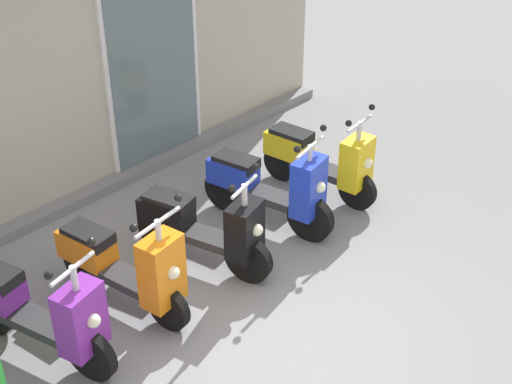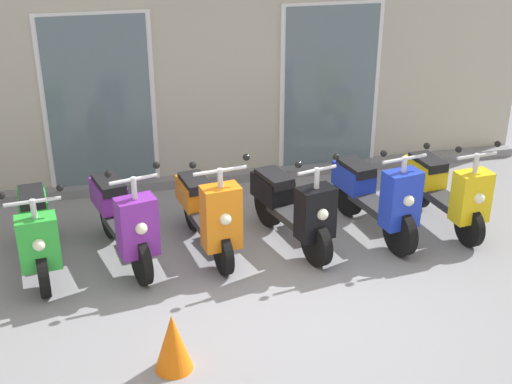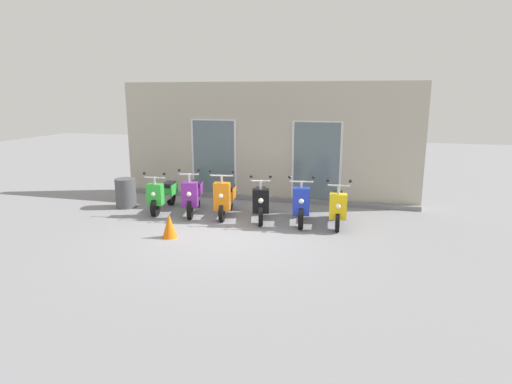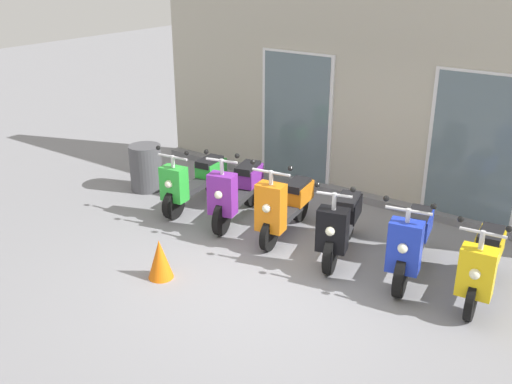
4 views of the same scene
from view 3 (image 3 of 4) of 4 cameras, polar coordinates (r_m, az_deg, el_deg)
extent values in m
plane|color=gray|center=(9.81, -3.37, -5.17)|extent=(40.00, 40.00, 0.00)
cube|color=#B2AD9E|center=(12.50, 1.22, 6.61)|extent=(8.63, 0.30, 3.34)
cube|color=slate|center=(12.54, 0.91, -0.85)|extent=(8.63, 0.20, 0.12)
cube|color=silver|center=(12.85, -5.53, 4.38)|extent=(1.38, 0.04, 2.30)
cube|color=slate|center=(12.83, -5.56, 4.36)|extent=(1.26, 0.02, 2.22)
cube|color=silver|center=(12.13, 7.94, 3.81)|extent=(1.38, 0.04, 2.30)
cube|color=slate|center=(12.11, 7.93, 3.79)|extent=(1.26, 0.02, 2.22)
cylinder|color=black|center=(11.19, -13.07, -1.99)|extent=(0.15, 0.47, 0.46)
cylinder|color=black|center=(12.24, -11.08, -0.62)|extent=(0.15, 0.47, 0.46)
cube|color=#2D2D30|center=(11.69, -12.05, -0.80)|extent=(0.34, 0.74, 0.09)
cube|color=green|center=(11.15, -13.08, -0.32)|extent=(0.40, 0.28, 0.53)
sphere|color=#F2EFCC|center=(11.02, -13.34, -0.27)|extent=(0.12, 0.12, 0.12)
cube|color=green|center=(12.09, -11.29, 0.37)|extent=(0.35, 0.55, 0.28)
cube|color=black|center=(12.03, -11.38, 0.98)|extent=(0.31, 0.51, 0.11)
cylinder|color=silver|center=(11.07, -13.17, 1.44)|extent=(0.06, 0.06, 0.20)
cylinder|color=silver|center=(11.06, -13.19, 1.85)|extent=(0.52, 0.09, 0.04)
sphere|color=black|center=(10.95, -11.96, 2.33)|extent=(0.07, 0.07, 0.07)
sphere|color=black|center=(11.14, -14.45, 2.38)|extent=(0.07, 0.07, 0.07)
cylinder|color=black|center=(10.78, -8.65, -2.26)|extent=(0.21, 0.51, 0.50)
cylinder|color=black|center=(11.86, -7.72, -0.84)|extent=(0.21, 0.51, 0.50)
cube|color=#2D2D30|center=(11.29, -8.18, -1.02)|extent=(0.42, 0.74, 0.09)
cube|color=purple|center=(10.73, -8.68, -0.33)|extent=(0.43, 0.32, 0.61)
sphere|color=#F2EFCC|center=(10.60, -8.81, -0.28)|extent=(0.12, 0.12, 0.12)
cube|color=purple|center=(11.69, -7.84, 0.48)|extent=(0.41, 0.58, 0.28)
cube|color=black|center=(11.63, -7.89, 1.11)|extent=(0.37, 0.53, 0.11)
cylinder|color=silver|center=(10.65, -8.75, 1.78)|extent=(0.06, 0.06, 0.24)
cylinder|color=silver|center=(10.63, -8.77, 2.32)|extent=(0.47, 0.15, 0.04)
sphere|color=black|center=(10.57, -7.53, 2.85)|extent=(0.07, 0.07, 0.07)
sphere|color=black|center=(10.65, -10.04, 2.84)|extent=(0.07, 0.07, 0.07)
cylinder|color=black|center=(10.48, -4.49, -2.73)|extent=(0.15, 0.46, 0.45)
cylinder|color=black|center=(11.51, -3.44, -1.30)|extent=(0.15, 0.46, 0.45)
cube|color=#2D2D30|center=(10.97, -3.95, -1.48)|extent=(0.35, 0.70, 0.09)
cube|color=orange|center=(10.42, -4.49, -0.58)|extent=(0.41, 0.29, 0.67)
sphere|color=#F2EFCC|center=(10.29, -4.63, -0.53)|extent=(0.12, 0.12, 0.12)
cube|color=orange|center=(11.35, -3.54, -0.11)|extent=(0.37, 0.56, 0.28)
cube|color=black|center=(11.28, -3.59, 0.54)|extent=(0.33, 0.51, 0.11)
cylinder|color=silver|center=(10.33, -4.53, 1.69)|extent=(0.06, 0.06, 0.21)
cylinder|color=silver|center=(10.32, -4.53, 2.16)|extent=(0.55, 0.11, 0.04)
sphere|color=black|center=(10.25, -3.05, 2.68)|extent=(0.07, 0.07, 0.07)
sphere|color=black|center=(10.35, -6.03, 2.73)|extent=(0.07, 0.07, 0.07)
cylinder|color=black|center=(10.15, 0.62, -3.10)|extent=(0.22, 0.50, 0.49)
cylinder|color=black|center=(11.15, 0.62, -1.63)|extent=(0.22, 0.50, 0.49)
cube|color=#2D2D30|center=(10.62, 0.62, -1.81)|extent=(0.41, 0.69, 0.09)
cube|color=black|center=(10.10, 0.62, -1.19)|extent=(0.43, 0.33, 0.56)
sphere|color=#F2EFCC|center=(9.96, 0.62, -1.14)|extent=(0.12, 0.12, 0.12)
cube|color=black|center=(10.99, 0.62, -0.44)|extent=(0.42, 0.58, 0.28)
cube|color=black|center=(10.92, 0.62, 0.23)|extent=(0.37, 0.53, 0.11)
cylinder|color=silver|center=(10.01, 0.63, 0.92)|extent=(0.06, 0.06, 0.24)
cylinder|color=silver|center=(9.99, 0.63, 1.47)|extent=(0.44, 0.15, 0.04)
sphere|color=black|center=(9.97, 1.91, 2.03)|extent=(0.07, 0.07, 0.07)
sphere|color=black|center=(9.97, -0.64, 2.03)|extent=(0.07, 0.07, 0.07)
cylinder|color=black|center=(9.96, 5.88, -3.40)|extent=(0.20, 0.53, 0.51)
cylinder|color=black|center=(10.99, 5.76, -1.83)|extent=(0.20, 0.53, 0.51)
cube|color=#2D2D30|center=(10.45, 5.83, -2.05)|extent=(0.38, 0.70, 0.09)
cube|color=#1E38C6|center=(9.90, 5.93, -1.25)|extent=(0.42, 0.31, 0.63)
sphere|color=#F2EFCC|center=(9.77, 5.95, -1.21)|extent=(0.12, 0.12, 0.12)
cube|color=#1E38C6|center=(10.83, 5.81, -0.63)|extent=(0.39, 0.57, 0.28)
cube|color=black|center=(10.76, 5.83, 0.05)|extent=(0.34, 0.52, 0.11)
cylinder|color=silver|center=(9.81, 5.98, 0.95)|extent=(0.06, 0.06, 0.18)
cylinder|color=silver|center=(9.80, 5.99, 1.36)|extent=(0.53, 0.13, 0.04)
sphere|color=black|center=(9.79, 7.55, 1.90)|extent=(0.07, 0.07, 0.07)
sphere|color=black|center=(9.78, 4.45, 1.96)|extent=(0.07, 0.07, 0.07)
cylinder|color=black|center=(9.88, 10.63, -3.87)|extent=(0.13, 0.46, 0.46)
cylinder|color=black|center=(10.89, 10.51, -2.30)|extent=(0.13, 0.46, 0.46)
cube|color=#2D2D30|center=(10.35, 10.59, -2.51)|extent=(0.33, 0.67, 0.09)
cube|color=yellow|center=(9.82, 10.71, -1.88)|extent=(0.40, 0.28, 0.57)
sphere|color=#F2EFCC|center=(9.69, 10.73, -1.84)|extent=(0.12, 0.12, 0.12)
cube|color=yellow|center=(10.72, 10.58, -1.00)|extent=(0.35, 0.55, 0.28)
cube|color=black|center=(10.65, 10.62, -0.32)|extent=(0.31, 0.50, 0.11)
cylinder|color=silver|center=(9.74, 10.80, 0.29)|extent=(0.06, 0.06, 0.23)
cylinder|color=silver|center=(9.72, 10.82, 0.84)|extent=(0.49, 0.09, 0.04)
sphere|color=black|center=(9.71, 12.27, 1.37)|extent=(0.07, 0.07, 0.07)
sphere|color=black|center=(9.69, 9.42, 1.47)|extent=(0.07, 0.07, 0.07)
cylinder|color=#4C4C51|center=(12.26, -16.72, -0.12)|extent=(0.54, 0.54, 0.79)
cone|color=orange|center=(9.50, -11.30, -4.38)|extent=(0.32, 0.32, 0.52)
camera|label=1|loc=(8.67, -36.22, 20.33)|focal=50.95mm
camera|label=2|loc=(5.75, -39.06, 16.72)|focal=48.23mm
camera|label=4|loc=(3.69, 26.25, 23.56)|focal=41.05mm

